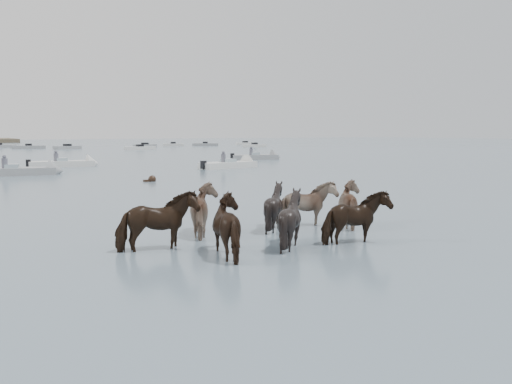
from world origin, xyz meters
TOP-DOWN VIEW (x-y plane):
  - ground at (0.00, 0.00)m, footprint 400.00×400.00m
  - pony_herd at (0.98, -0.25)m, footprint 7.76×4.20m
  - swimming_pony at (3.50, 16.06)m, footprint 0.72×0.44m
  - motorboat_b at (-1.97, 24.46)m, footprint 5.96×2.50m
  - motorboat_c at (2.24, 31.16)m, footprint 5.52×1.92m
  - motorboat_d at (12.89, 23.28)m, footprint 5.30×2.42m
  - motorboat_e at (21.08, 32.61)m, footprint 5.34×2.84m

SIDE VIEW (x-z plane):
  - ground at x=0.00m, z-range 0.00..0.00m
  - swimming_pony at x=3.50m, z-range -0.12..0.32m
  - motorboat_b at x=-1.97m, z-range -0.74..1.18m
  - motorboat_c at x=2.24m, z-range -0.73..1.19m
  - motorboat_e at x=21.08m, z-range -0.73..1.19m
  - motorboat_d at x=12.89m, z-range -0.73..1.19m
  - pony_herd at x=0.98m, z-range -0.21..1.37m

